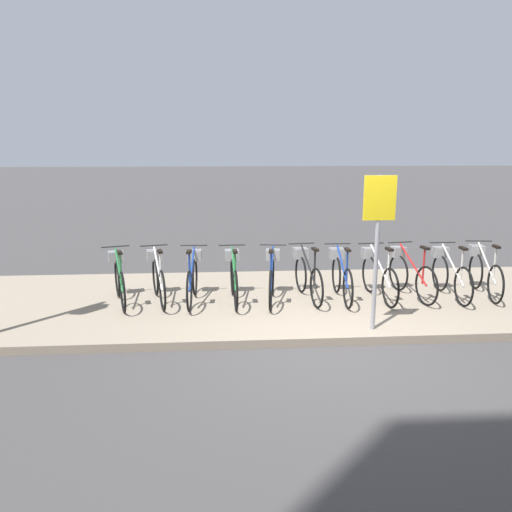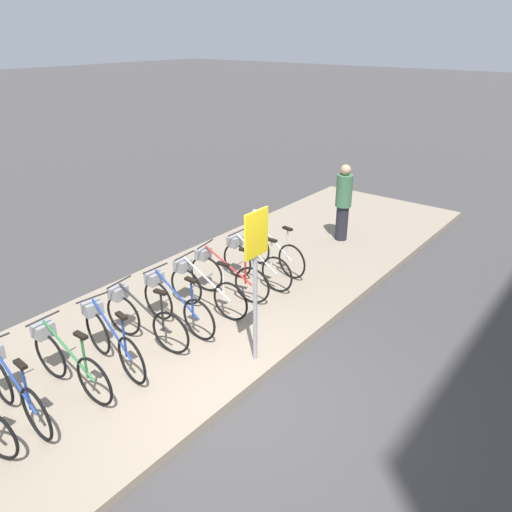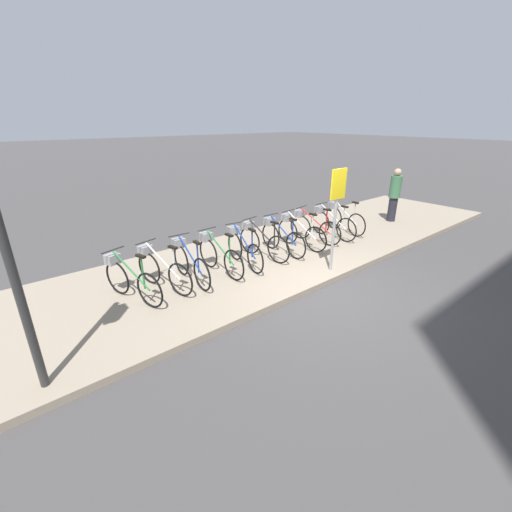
% 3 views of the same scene
% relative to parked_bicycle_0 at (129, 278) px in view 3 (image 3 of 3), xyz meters
% --- Properties ---
extents(ground_plane, '(120.00, 120.00, 0.00)m').
position_rel_parked_bicycle_0_xyz_m(ground_plane, '(3.11, -1.82, -0.55)').
color(ground_plane, '#423F3F').
extents(sidewalk, '(17.33, 3.74, 0.12)m').
position_rel_parked_bicycle_0_xyz_m(sidewalk, '(3.11, 0.05, -0.49)').
color(sidewalk, gray).
rests_on(sidewalk, ground_plane).
extents(parked_bicycle_0, '(0.58, 1.50, 0.95)m').
position_rel_parked_bicycle_0_xyz_m(parked_bicycle_0, '(0.00, 0.00, 0.00)').
color(parked_bicycle_0, black).
rests_on(parked_bicycle_0, sidewalk).
extents(parked_bicycle_1, '(0.54, 1.51, 0.95)m').
position_rel_parked_bicycle_0_xyz_m(parked_bicycle_1, '(0.63, 0.05, 0.00)').
color(parked_bicycle_1, black).
rests_on(parked_bicycle_1, sidewalk).
extents(parked_bicycle_2, '(0.46, 1.55, 0.95)m').
position_rel_parked_bicycle_0_xyz_m(parked_bicycle_2, '(1.21, -0.00, 0.00)').
color(parked_bicycle_2, black).
rests_on(parked_bicycle_2, sidewalk).
extents(parked_bicycle_3, '(0.46, 1.55, 0.95)m').
position_rel_parked_bicycle_0_xyz_m(parked_bicycle_3, '(1.89, -0.03, 0.00)').
color(parked_bicycle_3, black).
rests_on(parked_bicycle_3, sidewalk).
extents(parked_bicycle_4, '(0.46, 1.54, 0.95)m').
position_rel_parked_bicycle_0_xyz_m(parked_bicycle_4, '(2.53, -0.05, 0.00)').
color(parked_bicycle_4, black).
rests_on(parked_bicycle_4, sidewalk).
extents(parked_bicycle_5, '(0.46, 1.54, 0.95)m').
position_rel_parked_bicycle_0_xyz_m(parked_bicycle_5, '(3.13, 0.03, 0.00)').
color(parked_bicycle_5, black).
rests_on(parked_bicycle_5, sidewalk).
extents(parked_bicycle_6, '(0.46, 1.55, 0.95)m').
position_rel_parked_bicycle_0_xyz_m(parked_bicycle_6, '(3.70, -0.03, 0.00)').
color(parked_bicycle_6, black).
rests_on(parked_bicycle_6, sidewalk).
extents(parked_bicycle_7, '(0.46, 1.55, 0.95)m').
position_rel_parked_bicycle_0_xyz_m(parked_bicycle_7, '(4.33, -0.04, 0.00)').
color(parked_bicycle_7, black).
rests_on(parked_bicycle_7, sidewalk).
extents(parked_bicycle_8, '(0.46, 1.53, 0.95)m').
position_rel_parked_bicycle_0_xyz_m(parked_bicycle_8, '(4.91, 0.02, 0.00)').
color(parked_bicycle_8, black).
rests_on(parked_bicycle_8, sidewalk).
extents(parked_bicycle_9, '(0.46, 1.55, 0.95)m').
position_rel_parked_bicycle_0_xyz_m(parked_bicycle_9, '(5.58, -0.06, 0.00)').
color(parked_bicycle_9, black).
rests_on(parked_bicycle_9, sidewalk).
extents(parked_bicycle_10, '(0.46, 1.54, 0.95)m').
position_rel_parked_bicycle_0_xyz_m(parked_bicycle_10, '(6.24, 0.03, 0.00)').
color(parked_bicycle_10, black).
rests_on(parked_bicycle_10, sidewalk).
extents(pedestrian, '(0.34, 0.34, 1.65)m').
position_rel_parked_bicycle_0_xyz_m(pedestrian, '(8.38, -0.30, 0.44)').
color(pedestrian, '#23232D').
rests_on(pedestrian, sidewalk).
extents(sign_post, '(0.44, 0.07, 2.16)m').
position_rel_parked_bicycle_0_xyz_m(sign_post, '(3.82, -1.53, 1.05)').
color(sign_post, '#99999E').
rests_on(sign_post, sidewalk).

